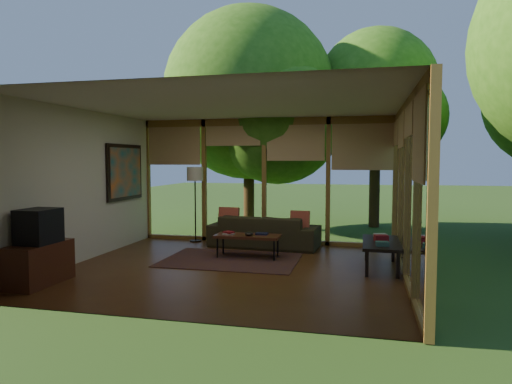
% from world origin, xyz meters
% --- Properties ---
extents(floor, '(5.50, 5.50, 0.00)m').
position_xyz_m(floor, '(0.00, 0.00, 0.00)').
color(floor, '#593117').
rests_on(floor, ground).
extents(ceiling, '(5.50, 5.50, 0.00)m').
position_xyz_m(ceiling, '(0.00, 0.00, 2.70)').
color(ceiling, white).
rests_on(ceiling, ground).
extents(wall_left, '(0.04, 5.00, 2.70)m').
position_xyz_m(wall_left, '(-2.75, 0.00, 1.35)').
color(wall_left, beige).
rests_on(wall_left, ground).
extents(wall_front, '(5.50, 0.04, 2.70)m').
position_xyz_m(wall_front, '(0.00, -2.50, 1.35)').
color(wall_front, beige).
rests_on(wall_front, ground).
extents(window_wall_back, '(5.50, 0.12, 2.70)m').
position_xyz_m(window_wall_back, '(0.00, 2.50, 1.35)').
color(window_wall_back, olive).
rests_on(window_wall_back, ground).
extents(window_wall_right, '(0.12, 5.00, 2.70)m').
position_xyz_m(window_wall_right, '(2.75, 0.00, 1.35)').
color(window_wall_right, olive).
rests_on(window_wall_right, ground).
extents(tree_nw, '(4.44, 4.44, 5.74)m').
position_xyz_m(tree_nw, '(-0.84, 4.52, 3.51)').
color(tree_nw, '#3D2916').
rests_on(tree_nw, ground).
extents(tree_ne, '(3.20, 3.20, 5.29)m').
position_xyz_m(tree_ne, '(2.39, 5.55, 3.68)').
color(tree_ne, '#3D2916').
rests_on(tree_ne, ground).
extents(rug, '(2.39, 1.69, 0.01)m').
position_xyz_m(rug, '(-0.20, 0.63, 0.01)').
color(rug, brown).
rests_on(rug, floor).
extents(sofa, '(2.31, 1.06, 0.66)m').
position_xyz_m(sofa, '(0.11, 2.00, 0.33)').
color(sofa, '#312D18').
rests_on(sofa, floor).
extents(pillow_left, '(0.42, 0.22, 0.44)m').
position_xyz_m(pillow_left, '(-0.64, 1.95, 0.59)').
color(pillow_left, maroon).
rests_on(pillow_left, sofa).
extents(pillow_right, '(0.39, 0.21, 0.40)m').
position_xyz_m(pillow_right, '(0.86, 1.95, 0.57)').
color(pillow_right, maroon).
rests_on(pillow_right, sofa).
extents(ct_book_lower, '(0.21, 0.17, 0.03)m').
position_xyz_m(ct_book_lower, '(-0.31, 0.85, 0.44)').
color(ct_book_lower, '#A9A599').
rests_on(ct_book_lower, coffee_table).
extents(ct_book_upper, '(0.22, 0.20, 0.03)m').
position_xyz_m(ct_book_upper, '(-0.31, 0.85, 0.47)').
color(ct_book_upper, maroon).
rests_on(ct_book_upper, coffee_table).
extents(ct_book_side, '(0.23, 0.18, 0.03)m').
position_xyz_m(ct_book_side, '(0.29, 0.98, 0.44)').
color(ct_book_side, black).
rests_on(ct_book_side, coffee_table).
extents(ct_bowl, '(0.16, 0.16, 0.07)m').
position_xyz_m(ct_bowl, '(0.09, 0.80, 0.46)').
color(ct_bowl, black).
rests_on(ct_bowl, coffee_table).
extents(media_cabinet, '(0.50, 1.00, 0.60)m').
position_xyz_m(media_cabinet, '(-2.47, -1.54, 0.30)').
color(media_cabinet, '#4E2415').
rests_on(media_cabinet, floor).
extents(television, '(0.45, 0.55, 0.50)m').
position_xyz_m(television, '(-2.45, -1.54, 0.85)').
color(television, black).
rests_on(television, media_cabinet).
extents(console_book_a, '(0.21, 0.17, 0.07)m').
position_xyz_m(console_book_a, '(2.40, 0.18, 0.49)').
color(console_book_a, '#32584D').
rests_on(console_book_a, side_console).
extents(console_book_b, '(0.25, 0.20, 0.10)m').
position_xyz_m(console_book_b, '(2.40, 0.63, 0.50)').
color(console_book_b, maroon).
rests_on(console_book_b, side_console).
extents(console_book_c, '(0.25, 0.21, 0.06)m').
position_xyz_m(console_book_c, '(2.40, 1.03, 0.48)').
color(console_book_c, '#A9A599').
rests_on(console_book_c, side_console).
extents(floor_lamp, '(0.36, 0.36, 1.65)m').
position_xyz_m(floor_lamp, '(-1.50, 2.27, 1.41)').
color(floor_lamp, black).
rests_on(floor_lamp, floor).
extents(coffee_table, '(1.20, 0.50, 0.43)m').
position_xyz_m(coffee_table, '(0.04, 0.90, 0.39)').
color(coffee_table, '#4E2415').
rests_on(coffee_table, floor).
extents(side_console, '(0.60, 1.40, 0.46)m').
position_xyz_m(side_console, '(2.40, 0.58, 0.41)').
color(side_console, black).
rests_on(side_console, floor).
extents(wall_painting, '(0.06, 1.35, 1.15)m').
position_xyz_m(wall_painting, '(-2.71, 1.40, 1.55)').
color(wall_painting, black).
rests_on(wall_painting, wall_left).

